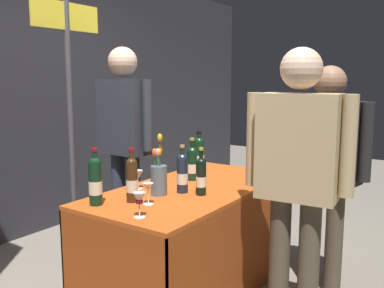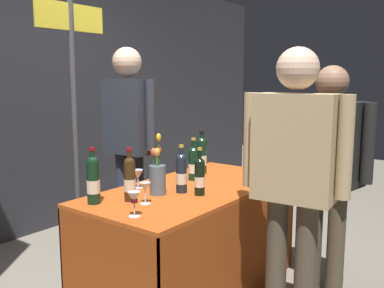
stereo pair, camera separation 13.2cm
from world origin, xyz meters
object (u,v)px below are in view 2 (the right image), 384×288
display_bottle_0 (130,178)px  wine_glass_mid (145,188)px  tasting_table (192,219)px  wine_glass_near_vendor (134,199)px  featured_wine_bottle (181,172)px  booth_signpost (74,99)px  wine_glass_near_taster (138,175)px  flower_vase (158,176)px  vendor_presenter (129,131)px  taster_foreground_right (294,170)px

display_bottle_0 → wine_glass_mid: 0.13m
tasting_table → wine_glass_near_vendor: 0.77m
featured_wine_bottle → booth_signpost: 1.11m
wine_glass_near_taster → featured_wine_bottle: bearing=-72.5°
featured_wine_bottle → flower_vase: bearing=144.3°
vendor_presenter → tasting_table: bearing=-14.8°
flower_vase → booth_signpost: (0.08, 0.92, 0.46)m
tasting_table → featured_wine_bottle: size_ratio=5.07×
booth_signpost → flower_vase: bearing=-94.9°
flower_vase → vendor_presenter: vendor_presenter is taller
taster_foreground_right → booth_signpost: (-0.09, 1.77, 0.33)m
wine_glass_near_taster → vendor_presenter: size_ratio=0.07×
wine_glass_near_vendor → flower_vase: size_ratio=0.35×
display_bottle_0 → wine_glass_near_vendor: size_ratio=2.36×
tasting_table → display_bottle_0: (-0.49, 0.10, 0.37)m
flower_vase → tasting_table: bearing=-14.0°
tasting_table → wine_glass_near_taster: wine_glass_near_taster is taller
taster_foreground_right → wine_glass_near_vendor: bearing=36.4°
featured_wine_bottle → taster_foreground_right: bearing=-86.9°
tasting_table → featured_wine_bottle: bearing=-170.6°
featured_wine_bottle → flower_vase: 0.16m
tasting_table → wine_glass_mid: 0.58m
tasting_table → featured_wine_bottle: 0.39m
wine_glass_near_taster → flower_vase: flower_vase is taller
taster_foreground_right → display_bottle_0: bearing=18.0°
wine_glass_near_taster → booth_signpost: (0.05, 0.71, 0.49)m
wine_glass_near_vendor → taster_foreground_right: bearing=-48.2°
vendor_presenter → booth_signpost: booth_signpost is taller
tasting_table → display_bottle_0: 0.62m
featured_wine_bottle → booth_signpost: size_ratio=0.15×
vendor_presenter → wine_glass_near_vendor: bearing=-43.0°
wine_glass_near_vendor → booth_signpost: (0.49, 1.12, 0.48)m
display_bottle_0 → wine_glass_mid: (0.01, -0.12, -0.04)m
featured_wine_bottle → display_bottle_0: display_bottle_0 is taller
tasting_table → wine_glass_near_taster: size_ratio=12.50×
flower_vase → booth_signpost: bearing=85.1°
wine_glass_near_vendor → wine_glass_mid: size_ratio=1.07×
display_bottle_0 → booth_signpost: bearing=71.8°
flower_vase → vendor_presenter: bearing=56.9°
display_bottle_0 → flower_vase: size_ratio=0.83×
tasting_table → vendor_presenter: vendor_presenter is taller
flower_vase → taster_foreground_right: taster_foreground_right is taller
display_bottle_0 → booth_signpost: size_ratio=0.16×
flower_vase → booth_signpost: size_ratio=0.19×
wine_glass_near_taster → booth_signpost: booth_signpost is taller
featured_wine_bottle → display_bottle_0: size_ratio=0.96×
flower_vase → booth_signpost: booth_signpost is taller
tasting_table → booth_signpost: 1.29m
wine_glass_near_vendor → vendor_presenter: vendor_presenter is taller
tasting_table → vendor_presenter: (0.23, 0.84, 0.53)m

